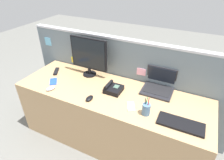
# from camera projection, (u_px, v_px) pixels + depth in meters

# --- Properties ---
(ground_plane) EXTENTS (10.00, 10.00, 0.00)m
(ground_plane) POSITION_uv_depth(u_px,v_px,m) (110.00, 137.00, 2.35)
(ground_plane) COLOR slate
(desk) EXTENTS (2.06, 0.68, 0.70)m
(desk) POSITION_uv_depth(u_px,v_px,m) (110.00, 117.00, 2.17)
(desk) COLOR tan
(desk) RESTS_ON ground_plane
(cubicle_divider) EXTENTS (2.53, 0.08, 1.17)m
(cubicle_divider) POSITION_uv_depth(u_px,v_px,m) (124.00, 84.00, 2.33)
(cubicle_divider) COLOR slate
(cubicle_divider) RESTS_ON ground_plane
(desktop_monitor) EXTENTS (0.46, 0.16, 0.46)m
(desktop_monitor) POSITION_uv_depth(u_px,v_px,m) (89.00, 55.00, 2.16)
(desktop_monitor) COLOR black
(desktop_monitor) RESTS_ON desk
(laptop) EXTENTS (0.31, 0.28, 0.24)m
(laptop) POSITION_uv_depth(u_px,v_px,m) (159.00, 85.00, 2.00)
(laptop) COLOR #232328
(laptop) RESTS_ON desk
(desk_phone) EXTENTS (0.17, 0.18, 0.09)m
(desk_phone) POSITION_uv_depth(u_px,v_px,m) (113.00, 89.00, 1.98)
(desk_phone) COLOR black
(desk_phone) RESTS_ON desk
(keyboard_main) EXTENTS (0.38, 0.16, 0.02)m
(keyboard_main) POSITION_uv_depth(u_px,v_px,m) (181.00, 124.00, 1.57)
(keyboard_main) COLOR black
(keyboard_main) RESTS_ON desk
(computer_mouse_right_hand) EXTENTS (0.06, 0.10, 0.03)m
(computer_mouse_right_hand) POSITION_uv_depth(u_px,v_px,m) (89.00, 98.00, 1.86)
(computer_mouse_right_hand) COLOR black
(computer_mouse_right_hand) RESTS_ON desk
(computer_mouse_left_hand) EXTENTS (0.09, 0.11, 0.03)m
(computer_mouse_left_hand) POSITION_uv_depth(u_px,v_px,m) (50.00, 88.00, 2.01)
(computer_mouse_left_hand) COLOR #B2B5BC
(computer_mouse_left_hand) RESTS_ON desk
(pen_cup) EXTENTS (0.07, 0.07, 0.18)m
(pen_cup) POSITION_uv_depth(u_px,v_px,m) (146.00, 109.00, 1.66)
(pen_cup) COLOR #4C7093
(pen_cup) RESTS_ON desk
(cell_phone_blue_case) EXTENTS (0.15, 0.16, 0.01)m
(cell_phone_blue_case) POSITION_uv_depth(u_px,v_px,m) (53.00, 81.00, 2.15)
(cell_phone_blue_case) COLOR blue
(cell_phone_blue_case) RESTS_ON desk
(cell_phone_silver_slab) EXTENTS (0.12, 0.15, 0.01)m
(cell_phone_silver_slab) POSITION_uv_depth(u_px,v_px,m) (131.00, 106.00, 1.77)
(cell_phone_silver_slab) COLOR #B7BAC1
(cell_phone_silver_slab) RESTS_ON desk
(tv_remote) EXTENTS (0.12, 0.17, 0.02)m
(tv_remote) POSITION_uv_depth(u_px,v_px,m) (56.00, 71.00, 2.34)
(tv_remote) COLOR black
(tv_remote) RESTS_ON desk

